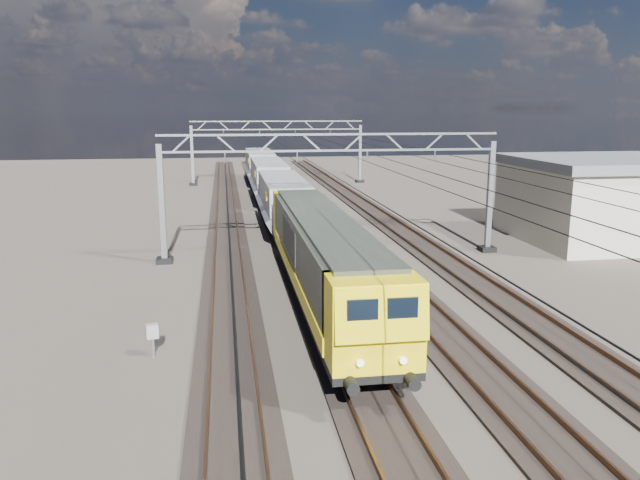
{
  "coord_description": "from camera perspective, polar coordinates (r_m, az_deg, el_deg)",
  "views": [
    {
      "loc": [
        -6.07,
        -30.76,
        8.48
      ],
      "look_at": [
        -1.7,
        -2.4,
        2.4
      ],
      "focal_mm": 35.0,
      "sensor_mm": 36.0,
      "label": 1
    }
  ],
  "objects": [
    {
      "name": "ground",
      "position": [
        32.48,
        2.32,
        -3.18
      ],
      "size": [
        160.0,
        160.0,
        0.0
      ],
      "primitive_type": "plane",
      "color": "black",
      "rests_on": "ground"
    },
    {
      "name": "catenary_gantry_mid",
      "position": [
        35.58,
        1.14,
        4.58
      ],
      "size": [
        19.9,
        0.9,
        7.11
      ],
      "color": "#91999F",
      "rests_on": "ground"
    },
    {
      "name": "locomotive",
      "position": [
        26.63,
        0.27,
        -1.4
      ],
      "size": [
        2.76,
        21.1,
        3.62
      ],
      "color": "black",
      "rests_on": "ground"
    },
    {
      "name": "overhead_wires",
      "position": [
        39.32,
        0.14,
        7.98
      ],
      "size": [
        12.03,
        140.0,
        0.53
      ],
      "color": "black",
      "rests_on": "ground"
    },
    {
      "name": "hopper_wagon_lead",
      "position": [
        43.92,
        -3.36,
        3.77
      ],
      "size": [
        3.38,
        13.0,
        3.25
      ],
      "color": "black",
      "rests_on": "ground"
    },
    {
      "name": "track_outer_west",
      "position": [
        31.88,
        -8.34,
        -3.45
      ],
      "size": [
        2.6,
        140.0,
        0.3
      ],
      "color": "black",
      "rests_on": "ground"
    },
    {
      "name": "trackside_cabinet",
      "position": [
        22.51,
        -15.08,
        -8.16
      ],
      "size": [
        0.45,
        0.37,
        1.19
      ],
      "rotation": [
        0.0,
        0.0,
        0.21
      ],
      "color": "#91999F",
      "rests_on": "ground"
    },
    {
      "name": "track_outer_east",
      "position": [
        34.09,
        12.28,
        -2.59
      ],
      "size": [
        2.6,
        140.0,
        0.3
      ],
      "color": "black",
      "rests_on": "ground"
    },
    {
      "name": "hopper_wagon_third",
      "position": [
        72.07,
        -5.53,
        6.94
      ],
      "size": [
        3.38,
        13.0,
        3.25
      ],
      "color": "black",
      "rests_on": "ground"
    },
    {
      "name": "track_inner_east",
      "position": [
        32.89,
        5.75,
        -2.91
      ],
      "size": [
        2.6,
        140.0,
        0.3
      ],
      "color": "black",
      "rests_on": "ground"
    },
    {
      "name": "catenary_gantry_far",
      "position": [
        71.16,
        -3.89,
        8.25
      ],
      "size": [
        19.9,
        0.9,
        7.11
      ],
      "color": "#91999F",
      "rests_on": "ground"
    },
    {
      "name": "track_loco",
      "position": [
        32.14,
        -1.18,
        -3.2
      ],
      "size": [
        2.6,
        140.0,
        0.3
      ],
      "color": "black",
      "rests_on": "ground"
    },
    {
      "name": "hopper_wagon_mid",
      "position": [
        57.96,
        -4.71,
        5.74
      ],
      "size": [
        3.38,
        13.0,
        3.25
      ],
      "color": "black",
      "rests_on": "ground"
    }
  ]
}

